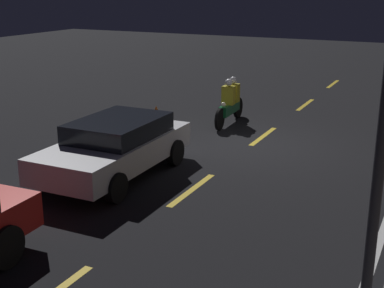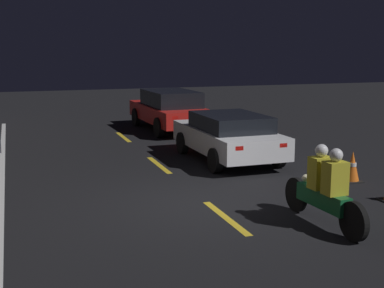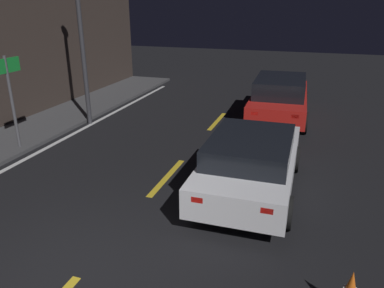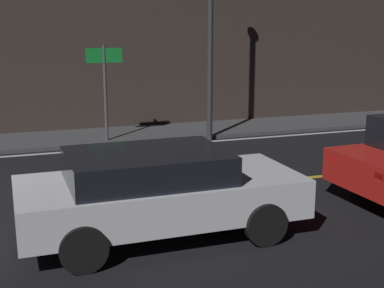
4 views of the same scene
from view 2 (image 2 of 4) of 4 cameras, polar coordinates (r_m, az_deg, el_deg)
name	(u,v)px [view 2 (image 2 of 4)]	position (r m, az deg, el deg)	size (l,w,h in m)	color
ground_plane	(206,202)	(10.52, 1.53, -6.23)	(56.00, 56.00, 0.00)	black
lane_dash_c	(226,217)	(9.63, 3.61, -7.82)	(2.00, 0.14, 0.01)	gold
lane_dash_d	(159,165)	(13.75, -3.55, -2.24)	(2.00, 0.14, 0.01)	gold
lane_dash_e	(123,137)	(18.05, -7.34, 0.74)	(2.00, 0.14, 0.01)	gold
lane_solid_kerb	(0,223)	(9.92, -19.82, -7.89)	(25.20, 0.14, 0.01)	silver
sedan_white	(228,135)	(14.18, 3.88, 0.96)	(4.04, 1.91, 1.26)	silver
taxi_red	(170,109)	(19.29, -2.41, 3.76)	(4.65, 2.01, 1.44)	red
motorcycle	(326,189)	(9.27, 14.07, -4.68)	(2.29, 0.39, 1.39)	black
traffic_cone_mid	(352,167)	(12.52, 16.73, -2.35)	(0.41, 0.41, 0.70)	black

